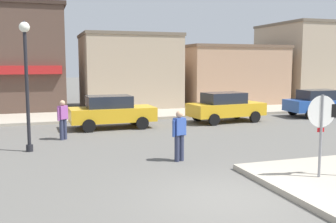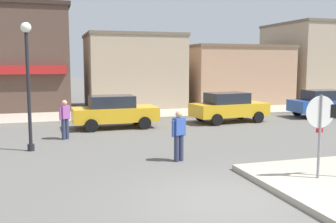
# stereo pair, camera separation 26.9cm
# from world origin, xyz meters

# --- Properties ---
(ground_plane) EXTENTS (160.00, 160.00, 0.00)m
(ground_plane) POSITION_xyz_m (0.00, 0.00, 0.00)
(ground_plane) COLOR #5B5954
(kerb_far) EXTENTS (80.00, 4.00, 0.15)m
(kerb_far) POSITION_xyz_m (0.00, 14.76, 0.07)
(kerb_far) COLOR #A89E8C
(kerb_far) RESTS_ON ground
(stop_sign) EXTENTS (0.82, 0.09, 2.30)m
(stop_sign) POSITION_xyz_m (2.78, 0.45, 1.52)
(stop_sign) COLOR gray
(stop_sign) RESTS_ON ground
(lamp_post) EXTENTS (0.36, 0.36, 4.54)m
(lamp_post) POSITION_xyz_m (-4.46, 6.64, 2.96)
(lamp_post) COLOR black
(lamp_post) RESTS_ON ground
(parked_car_nearest) EXTENTS (4.03, 1.94, 1.56)m
(parked_car_nearest) POSITION_xyz_m (-0.83, 10.72, 0.81)
(parked_car_nearest) COLOR gold
(parked_car_nearest) RESTS_ON ground
(parked_car_second) EXTENTS (4.16, 2.19, 1.56)m
(parked_car_second) POSITION_xyz_m (5.25, 10.85, 0.81)
(parked_car_second) COLOR gold
(parked_car_second) RESTS_ON ground
(parked_car_third) EXTENTS (4.06, 2.00, 1.56)m
(parked_car_third) POSITION_xyz_m (11.42, 11.05, 0.81)
(parked_car_third) COLOR #234C9E
(parked_car_third) RESTS_ON ground
(pedestrian_crossing_near) EXTENTS (0.48, 0.42, 1.61)m
(pedestrian_crossing_near) POSITION_xyz_m (-3.20, 8.48, 0.87)
(pedestrian_crossing_near) COLOR #2D334C
(pedestrian_crossing_near) RESTS_ON ground
(pedestrian_crossing_far) EXTENTS (0.55, 0.33, 1.61)m
(pedestrian_crossing_far) POSITION_xyz_m (0.09, 3.70, 0.87)
(pedestrian_crossing_far) COLOR #2D334C
(pedestrian_crossing_far) RESTS_ON ground
(building_storefront_left_near) EXTENTS (6.41, 5.28, 5.05)m
(building_storefront_left_near) POSITION_xyz_m (1.86, 18.87, 2.53)
(building_storefront_left_near) COLOR tan
(building_storefront_left_near) RESTS_ON ground
(building_storefront_left_mid) EXTENTS (7.47, 6.35, 4.38)m
(building_storefront_left_mid) POSITION_xyz_m (9.53, 19.41, 2.19)
(building_storefront_left_mid) COLOR tan
(building_storefront_left_mid) RESTS_ON ground
(building_storefront_right_near) EXTENTS (5.62, 6.92, 6.29)m
(building_storefront_right_near) POSITION_xyz_m (16.84, 19.83, 3.15)
(building_storefront_right_near) COLOR tan
(building_storefront_right_near) RESTS_ON ground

